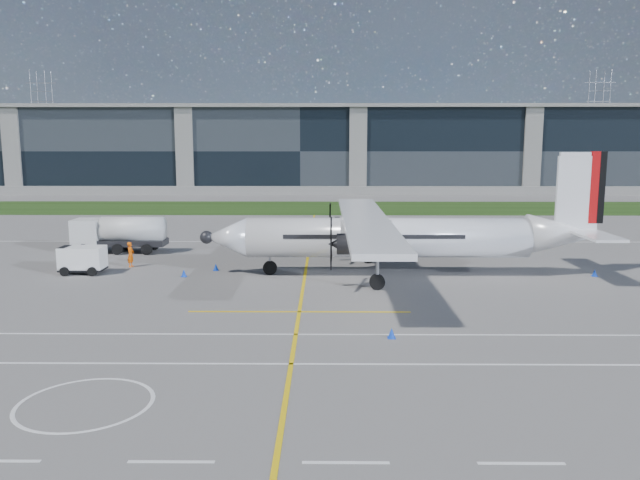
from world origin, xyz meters
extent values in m
plane|color=#585553|center=(0.00, 40.00, 0.00)|extent=(400.00, 400.00, 0.00)
cube|color=#19360E|center=(0.00, 48.00, 0.02)|extent=(400.00, 18.00, 0.04)
cube|color=black|center=(0.00, 80.00, 7.50)|extent=(120.00, 20.00, 15.00)
cube|color=black|center=(0.00, 140.00, 3.00)|extent=(400.00, 6.00, 6.00)
cube|color=yellow|center=(3.00, 10.00, 0.01)|extent=(0.20, 70.00, 0.01)
cube|color=white|center=(0.00, -14.00, 0.01)|extent=(90.00, 0.15, 0.01)
imported|color=#F25907|center=(-9.87, 6.20, 1.06)|extent=(0.73, 0.94, 2.11)
cone|color=#0B38C7|center=(7.50, -10.52, 0.25)|extent=(0.36, 0.36, 0.50)
cone|color=#0B38C7|center=(-3.42, 4.95, 0.25)|extent=(0.36, 0.36, 0.50)
cone|color=#0B38C7|center=(7.81, 18.27, 0.25)|extent=(0.36, 0.36, 0.50)
cone|color=#0B38C7|center=(22.79, 3.21, 0.25)|extent=(0.36, 0.36, 0.50)
cone|color=#0B38C7|center=(-5.23, 2.84, 0.25)|extent=(0.36, 0.36, 0.50)
camera|label=1|loc=(4.41, -38.58, 9.05)|focal=35.00mm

